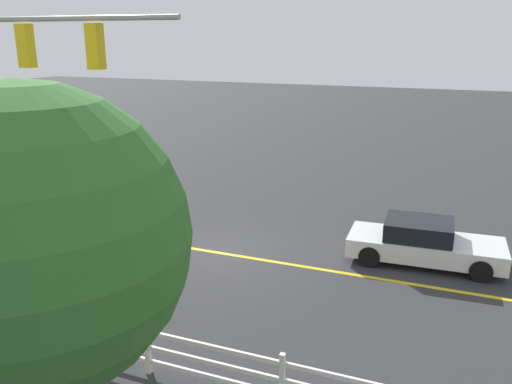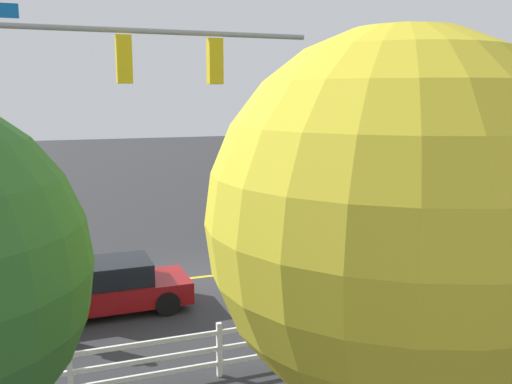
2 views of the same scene
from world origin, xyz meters
name	(u,v)px [view 2 (image 2 of 2)]	position (x,y,z in m)	size (l,w,h in m)	color
ground_plane	(205,277)	(0.00, 0.00, 0.00)	(120.00, 120.00, 0.00)	#2D2D30
lane_center_stripe	(318,264)	(-4.00, 0.00, 0.00)	(28.00, 0.16, 0.01)	gold
signal_assembly	(64,117)	(4.02, 4.14, 5.25)	(7.70, 0.37, 7.46)	gray
car_0	(351,229)	(-6.24, -1.67, 0.64)	(4.64, 2.10, 1.34)	silver
car_2	(106,288)	(3.18, 1.89, 0.66)	(4.48, 1.90, 1.38)	maroon
pedestrian	(66,306)	(4.22, 3.62, 0.93)	(0.41, 0.28, 1.69)	#3F3F42
white_rail_fence	(400,319)	(-3.00, 6.22, 0.60)	(26.10, 0.10, 1.15)	white
tree_3	(396,221)	(0.39, 10.79, 4.17)	(4.65, 4.65, 6.51)	brown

